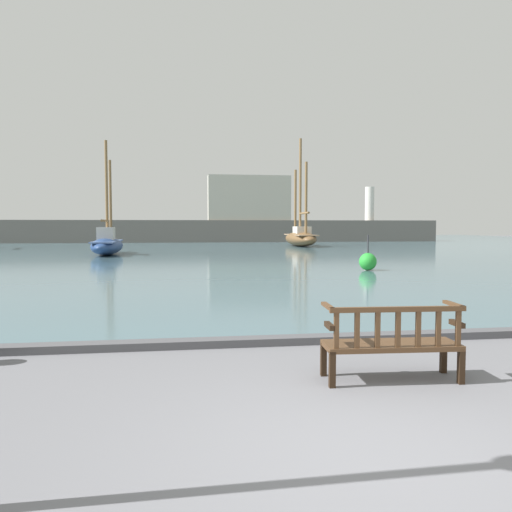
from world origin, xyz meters
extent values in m
plane|color=slate|center=(0.00, 0.00, 0.00)|extent=(160.00, 160.00, 0.00)
cube|color=#476670|center=(0.00, 44.00, 0.04)|extent=(100.00, 80.00, 0.08)
cube|color=#4C4C50|center=(0.00, 3.85, 0.06)|extent=(40.00, 0.30, 0.12)
cube|color=black|center=(0.14, 2.17, 0.21)|extent=(0.07, 0.07, 0.42)
cube|color=black|center=(1.67, 2.08, 0.21)|extent=(0.07, 0.07, 0.42)
cube|color=black|center=(0.11, 1.73, 0.21)|extent=(0.07, 0.07, 0.42)
cube|color=black|center=(1.64, 1.63, 0.21)|extent=(0.07, 0.07, 0.42)
cube|color=#4C331E|center=(0.89, 1.90, 0.42)|extent=(1.63, 0.61, 0.06)
cube|color=#4C331E|center=(0.88, 1.68, 0.89)|extent=(1.60, 0.15, 0.06)
cube|color=#4C331E|center=(0.16, 1.73, 0.66)|extent=(0.06, 0.04, 0.41)
cube|color=#4C331E|center=(0.40, 1.71, 0.66)|extent=(0.06, 0.04, 0.41)
cube|color=#4C331E|center=(0.64, 1.70, 0.66)|extent=(0.06, 0.04, 0.41)
cube|color=#4C331E|center=(0.88, 1.68, 0.66)|extent=(0.06, 0.04, 0.41)
cube|color=#4C331E|center=(1.11, 1.67, 0.66)|extent=(0.06, 0.04, 0.41)
cube|color=#4C331E|center=(1.35, 1.66, 0.66)|extent=(0.06, 0.04, 0.41)
cube|color=#4C331E|center=(1.59, 1.64, 0.66)|extent=(0.06, 0.04, 0.41)
cube|color=black|center=(0.11, 1.86, 0.69)|extent=(0.08, 0.30, 0.06)
cube|color=#4C331E|center=(0.12, 1.95, 0.90)|extent=(0.09, 0.47, 0.04)
cube|color=black|center=(1.65, 1.77, 0.69)|extent=(0.08, 0.30, 0.06)
cube|color=#4C331E|center=(1.66, 1.86, 0.90)|extent=(0.09, 0.47, 0.04)
ellipsoid|color=brown|center=(8.43, 38.15, 0.70)|extent=(2.40, 7.69, 1.23)
cube|color=#997A5B|center=(8.43, 38.15, 1.03)|extent=(1.83, 6.76, 0.08)
cube|color=beige|center=(8.42, 37.57, 1.42)|extent=(1.27, 2.02, 0.68)
cylinder|color=brown|center=(8.43, 38.34, 5.16)|extent=(0.22, 0.22, 8.18)
cylinder|color=brown|center=(8.39, 36.68, 2.86)|extent=(0.26, 3.32, 0.18)
cylinder|color=brown|center=(8.49, 40.44, 3.96)|extent=(0.22, 0.22, 5.76)
cylinder|color=brown|center=(8.38, 36.05, 4.04)|extent=(0.22, 0.22, 5.93)
ellipsoid|color=navy|center=(-6.11, 27.47, 0.60)|extent=(1.78, 6.09, 1.03)
cube|color=#516B9E|center=(-6.11, 27.47, 0.88)|extent=(1.34, 5.36, 0.08)
cube|color=beige|center=(-6.11, 27.02, 1.33)|extent=(0.96, 1.17, 0.83)
cylinder|color=brown|center=(-6.11, 27.62, 3.94)|extent=(0.17, 0.17, 6.04)
cylinder|color=brown|center=(-6.10, 26.50, 2.12)|extent=(0.16, 2.25, 0.14)
cylinder|color=brown|center=(-6.13, 29.29, 3.46)|extent=(0.17, 0.17, 5.08)
cylinder|color=brown|center=(-6.15, 31.12, 0.90)|extent=(0.15, 1.22, 0.14)
sphere|color=green|center=(5.63, 15.04, 0.42)|extent=(0.69, 0.69, 0.69)
cylinder|color=#2D2D33|center=(5.63, 15.04, 1.12)|extent=(0.06, 0.06, 0.70)
cube|color=#66605B|center=(0.00, 49.55, 1.20)|extent=(52.64, 2.40, 2.40)
cube|color=#B7B2A3|center=(5.48, 49.55, 4.77)|extent=(8.79, 2.00, 4.76)
cylinder|color=beige|center=(19.01, 49.55, 4.25)|extent=(1.00, 1.00, 3.72)
camera|label=1|loc=(-1.56, -3.68, 1.85)|focal=35.00mm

